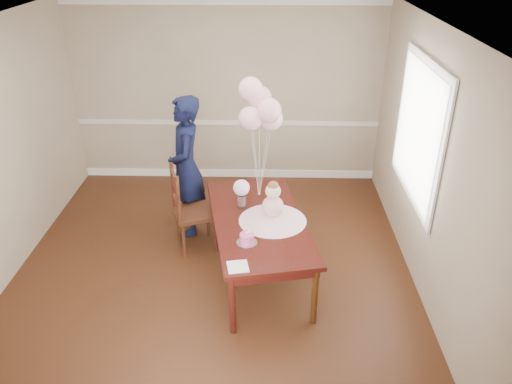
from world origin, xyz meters
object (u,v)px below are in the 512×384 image
(dining_table_top, at_px, (259,221))
(birthday_cake, at_px, (247,238))
(woman, at_px, (186,167))
(dining_chair_seat, at_px, (195,213))

(dining_table_top, distance_m, birthday_cake, 0.48)
(woman, bearing_deg, dining_chair_seat, 10.02)
(dining_chair_seat, bearing_deg, birthday_cake, -75.78)
(birthday_cake, distance_m, dining_chair_seat, 1.23)
(dining_chair_seat, distance_m, woman, 0.59)
(birthday_cake, height_order, woman, woman)
(dining_table_top, bearing_deg, dining_chair_seat, 134.17)
(dining_table_top, xyz_separation_m, woman, (-0.91, 0.93, 0.20))
(birthday_cake, bearing_deg, woman, 120.03)
(dining_chair_seat, bearing_deg, woman, 89.82)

